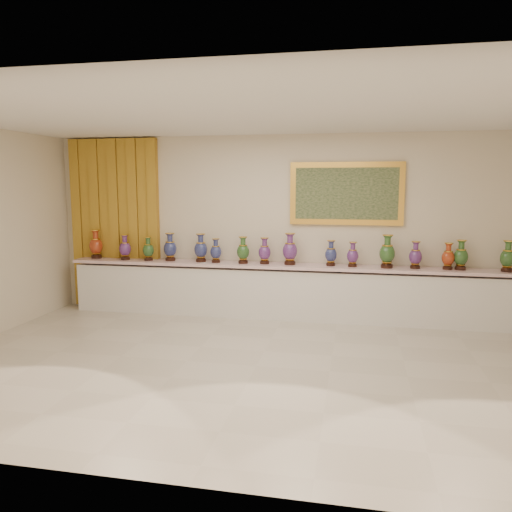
{
  "coord_description": "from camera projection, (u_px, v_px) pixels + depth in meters",
  "views": [
    {
      "loc": [
        1.14,
        -5.71,
        2.19
      ],
      "look_at": [
        -0.34,
        1.7,
        1.11
      ],
      "focal_mm": 35.0,
      "sensor_mm": 36.0,
      "label": 1
    }
  ],
  "objects": [
    {
      "name": "vase_4",
      "position": [
        201.0,
        249.0,
        8.39
      ],
      "size": [
        0.29,
        0.29,
        0.48
      ],
      "rotation": [
        0.0,
        0.0,
        -0.39
      ],
      "color": "black",
      "rests_on": "counter"
    },
    {
      "name": "vase_3",
      "position": [
        170.0,
        248.0,
        8.5
      ],
      "size": [
        0.26,
        0.26,
        0.48
      ],
      "rotation": [
        0.0,
        0.0,
        0.21
      ],
      "color": "black",
      "rests_on": "counter"
    },
    {
      "name": "vase_2",
      "position": [
        148.0,
        250.0,
        8.53
      ],
      "size": [
        0.2,
        0.2,
        0.41
      ],
      "rotation": [
        0.0,
        0.0,
        0.04
      ],
      "color": "black",
      "rests_on": "counter"
    },
    {
      "name": "vase_13",
      "position": [
        448.0,
        258.0,
        7.63
      ],
      "size": [
        0.19,
        0.19,
        0.41
      ],
      "rotation": [
        0.0,
        0.0,
        -0.0
      ],
      "color": "black",
      "rests_on": "counter"
    },
    {
      "name": "vase_9",
      "position": [
        331.0,
        254.0,
        7.98
      ],
      "size": [
        0.23,
        0.23,
        0.41
      ],
      "rotation": [
        0.0,
        0.0,
        -0.25
      ],
      "color": "black",
      "rests_on": "counter"
    },
    {
      "name": "vase_5",
      "position": [
        216.0,
        252.0,
        8.31
      ],
      "size": [
        0.2,
        0.2,
        0.4
      ],
      "rotation": [
        0.0,
        0.0,
        0.09
      ],
      "color": "black",
      "rests_on": "counter"
    },
    {
      "name": "room",
      "position": [
        149.0,
        219.0,
        8.68
      ],
      "size": [
        8.0,
        8.0,
        8.0
      ],
      "color": "beige",
      "rests_on": "ground"
    },
    {
      "name": "ground",
      "position": [
        256.0,
        366.0,
        6.07
      ],
      "size": [
        8.0,
        8.0,
        0.0
      ],
      "primitive_type": "plane",
      "color": "beige",
      "rests_on": "ground"
    },
    {
      "name": "vase_12",
      "position": [
        415.0,
        256.0,
        7.72
      ],
      "size": [
        0.26,
        0.26,
        0.42
      ],
      "rotation": [
        0.0,
        0.0,
        -0.42
      ],
      "color": "black",
      "rests_on": "counter"
    },
    {
      "name": "vase_6",
      "position": [
        243.0,
        251.0,
        8.21
      ],
      "size": [
        0.27,
        0.27,
        0.45
      ],
      "rotation": [
        0.0,
        0.0,
        -0.42
      ],
      "color": "black",
      "rests_on": "counter"
    },
    {
      "name": "counter",
      "position": [
        283.0,
        292.0,
        8.21
      ],
      "size": [
        7.28,
        0.48,
        0.9
      ],
      "color": "white",
      "rests_on": "ground"
    },
    {
      "name": "vase_7",
      "position": [
        265.0,
        252.0,
        8.17
      ],
      "size": [
        0.22,
        0.22,
        0.43
      ],
      "rotation": [
        0.0,
        0.0,
        0.1
      ],
      "color": "black",
      "rests_on": "counter"
    },
    {
      "name": "vase_8",
      "position": [
        290.0,
        251.0,
        8.08
      ],
      "size": [
        0.25,
        0.25,
        0.51
      ],
      "rotation": [
        0.0,
        0.0,
        -0.06
      ],
      "color": "black",
      "rests_on": "counter"
    },
    {
      "name": "vase_1",
      "position": [
        125.0,
        248.0,
        8.62
      ],
      "size": [
        0.24,
        0.24,
        0.44
      ],
      "rotation": [
        0.0,
        0.0,
        -0.22
      ],
      "color": "black",
      "rests_on": "counter"
    },
    {
      "name": "vase_10",
      "position": [
        353.0,
        256.0,
        7.89
      ],
      "size": [
        0.23,
        0.23,
        0.39
      ],
      "rotation": [
        0.0,
        0.0,
        -0.29
      ],
      "color": "black",
      "rests_on": "counter"
    },
    {
      "name": "vase_14",
      "position": [
        461.0,
        256.0,
        7.59
      ],
      "size": [
        0.24,
        0.24,
        0.46
      ],
      "rotation": [
        0.0,
        0.0,
        -0.13
      ],
      "color": "black",
      "rests_on": "counter"
    },
    {
      "name": "vase_11",
      "position": [
        387.0,
        253.0,
        7.77
      ],
      "size": [
        0.28,
        0.28,
        0.52
      ],
      "rotation": [
        0.0,
        0.0,
        -0.18
      ],
      "color": "black",
      "rests_on": "counter"
    },
    {
      "name": "vase_15",
      "position": [
        508.0,
        258.0,
        7.43
      ],
      "size": [
        0.23,
        0.23,
        0.47
      ],
      "rotation": [
        0.0,
        0.0,
        -0.06
      ],
      "color": "black",
      "rests_on": "counter"
    },
    {
      "name": "label_card",
      "position": [
        203.0,
        263.0,
        8.27
      ],
      "size": [
        0.1,
        0.06,
        0.0
      ],
      "primitive_type": "cube",
      "color": "white",
      "rests_on": "counter"
    },
    {
      "name": "vase_0",
      "position": [
        96.0,
        246.0,
        8.78
      ],
      "size": [
        0.31,
        0.31,
        0.5
      ],
      "rotation": [
        0.0,
        0.0,
        -0.41
      ],
      "color": "black",
      "rests_on": "counter"
    }
  ]
}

